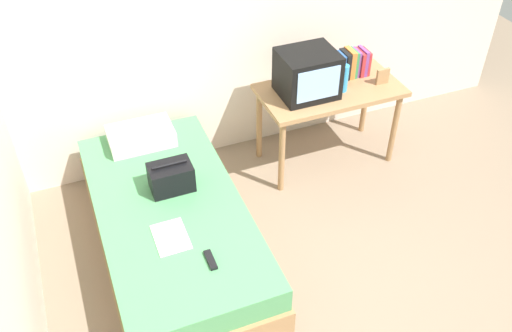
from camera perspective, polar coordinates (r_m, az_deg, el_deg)
The scene contains 12 objects.
ground_plane at distance 3.95m, azimuth 9.88°, elevation -13.48°, with size 8.00×8.00×0.00m, color #84705B.
wall_back at distance 4.56m, azimuth -1.04°, elevation 16.14°, with size 5.20×0.10×2.60m, color beige.
bed at distance 4.04m, azimuth -8.50°, elevation -6.49°, with size 1.00×2.00×0.48m.
desk at distance 4.65m, azimuth 7.52°, elevation 6.94°, with size 1.16×0.60×0.72m.
tv at distance 4.42m, azimuth 5.27°, elevation 9.37°, with size 0.44×0.39×0.36m.
water_bottle at distance 4.53m, azimuth 8.91°, elevation 8.86°, with size 0.08×0.08×0.23m, color #3399DB.
book_row at distance 4.75m, azimuth 9.85°, elevation 10.32°, with size 0.26×0.16×0.24m.
picture_frame at distance 4.71m, azimuth 12.81°, elevation 8.92°, with size 0.11×0.02×0.13m, color #9E754C.
pillow at distance 4.42m, azimuth -11.67°, elevation 3.03°, with size 0.50×0.33×0.12m, color silver.
handbag at distance 3.93m, azimuth -8.67°, elevation -1.13°, with size 0.30×0.20×0.22m.
magazine at distance 3.65m, azimuth -8.70°, elevation -7.18°, with size 0.21×0.29×0.01m, color white.
remote_dark at distance 3.48m, azimuth -4.66°, elevation -9.53°, with size 0.04×0.16×0.02m, color black.
Camera 1 is at (-1.47, -1.91, 3.13)m, focal length 39.16 mm.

